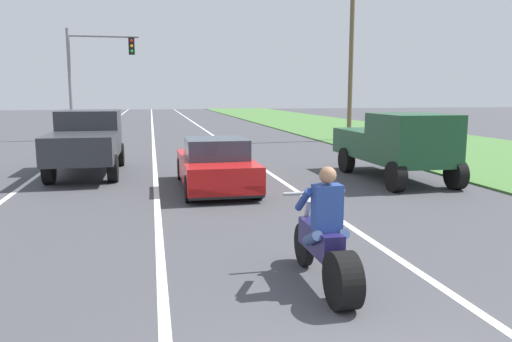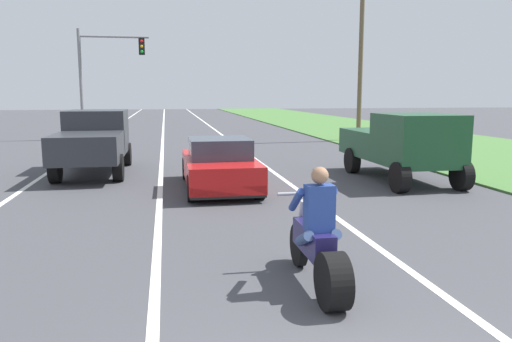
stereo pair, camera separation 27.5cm
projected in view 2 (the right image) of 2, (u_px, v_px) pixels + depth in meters
lane_stripe_left_solid at (80, 151)px, 22.20m from camera, size 0.14×120.00×0.01m
lane_stripe_right_solid at (240, 148)px, 23.46m from camera, size 0.14×120.00×0.01m
lane_stripe_centre_dashed at (162, 149)px, 22.83m from camera, size 0.14×120.00×0.01m
grass_verge_right at (437, 143)px, 25.24m from camera, size 10.00×120.00×0.06m
motorcycle_with_rider at (319, 246)px, 6.39m from camera, size 0.70×2.21×1.62m
sports_car_red at (219, 165)px, 13.30m from camera, size 1.84×4.30×1.37m
pickup_truck_left_lane_dark_grey at (94, 139)px, 15.76m from camera, size 2.02×4.80×1.98m
pickup_truck_right_shoulder_dark_green at (402, 143)px, 14.49m from camera, size 2.02×4.80×1.98m
traffic_light_mast_near at (102, 68)px, 27.33m from camera, size 3.81×0.34×6.00m
utility_pole_roadside at (361, 60)px, 26.36m from camera, size 0.24×0.24×8.60m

